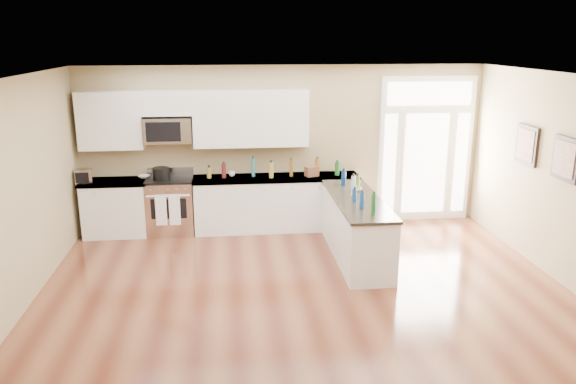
{
  "coord_description": "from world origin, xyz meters",
  "views": [
    {
      "loc": [
        -0.95,
        -5.62,
        3.25
      ],
      "look_at": [
        -0.14,
        2.0,
        1.13
      ],
      "focal_mm": 35.0,
      "sensor_mm": 36.0,
      "label": 1
    }
  ],
  "objects": [
    {
      "name": "bowl_left",
      "position": [
        -2.4,
        3.83,
        0.96
      ],
      "size": [
        0.22,
        0.22,
        0.05
      ],
      "primitive_type": "imported",
      "rotation": [
        0.0,
        0.0,
        -0.19
      ],
      "color": "white",
      "rests_on": "back_cabinet_left"
    },
    {
      "name": "cup_counter",
      "position": [
        -0.92,
        3.79,
        0.98
      ],
      "size": [
        0.14,
        0.14,
        0.09
      ],
      "primitive_type": "imported",
      "rotation": [
        0.0,
        0.0,
        0.29
      ],
      "color": "white",
      "rests_on": "back_cabinet_right"
    },
    {
      "name": "ground",
      "position": [
        0.0,
        0.0,
        0.0
      ],
      "size": [
        8.0,
        8.0,
        0.0
      ],
      "primitive_type": "plane",
      "color": "#562718"
    },
    {
      "name": "entry_door",
      "position": [
        2.55,
        3.95,
        1.3
      ],
      "size": [
        1.7,
        0.1,
        2.6
      ],
      "color": "white",
      "rests_on": "ground"
    },
    {
      "name": "counter_bottles",
      "position": [
        0.3,
        3.1,
        1.07
      ],
      "size": [
        2.41,
        2.4,
        0.31
      ],
      "color": "#19591E",
      "rests_on": "back_cabinet_right"
    },
    {
      "name": "kitchen_range",
      "position": [
        -1.97,
        3.69,
        0.48
      ],
      "size": [
        0.78,
        0.69,
        1.08
      ],
      "color": "silver",
      "rests_on": "ground"
    },
    {
      "name": "back_cabinet_left",
      "position": [
        -2.87,
        3.69,
        0.44
      ],
      "size": [
        1.1,
        0.66,
        0.94
      ],
      "color": "white",
      "rests_on": "ground"
    },
    {
      "name": "upper_cabinet_short",
      "position": [
        -1.95,
        3.83,
        2.2
      ],
      "size": [
        0.82,
        0.33,
        0.4
      ],
      "primitive_type": "cube",
      "color": "white",
      "rests_on": "room_shell"
    },
    {
      "name": "microwave",
      "position": [
        -1.95,
        3.8,
        1.76
      ],
      "size": [
        0.78,
        0.41,
        0.42
      ],
      "color": "silver",
      "rests_on": "room_shell"
    },
    {
      "name": "cardboard_box",
      "position": [
        0.45,
        3.66,
        1.02
      ],
      "size": [
        0.25,
        0.21,
        0.17
      ],
      "primitive_type": "cube",
      "rotation": [
        0.0,
        0.0,
        0.34
      ],
      "color": "brown",
      "rests_on": "back_cabinet_right"
    },
    {
      "name": "upper_cabinet_left",
      "position": [
        -2.88,
        3.83,
        1.93
      ],
      "size": [
        1.04,
        0.33,
        0.95
      ],
      "primitive_type": "cube",
      "color": "white",
      "rests_on": "room_shell"
    },
    {
      "name": "room_shell",
      "position": [
        0.0,
        0.0,
        1.71
      ],
      "size": [
        8.0,
        8.0,
        8.0
      ],
      "color": "tan",
      "rests_on": "ground"
    },
    {
      "name": "peninsula_cabinet",
      "position": [
        0.93,
        2.24,
        0.43
      ],
      "size": [
        0.69,
        2.32,
        0.94
      ],
      "color": "white",
      "rests_on": "ground"
    },
    {
      "name": "upper_cabinet_right",
      "position": [
        -0.57,
        3.83,
        1.93
      ],
      "size": [
        1.94,
        0.33,
        0.95
      ],
      "primitive_type": "cube",
      "color": "white",
      "rests_on": "room_shell"
    },
    {
      "name": "toaster_oven",
      "position": [
        -3.33,
        3.6,
        1.05
      ],
      "size": [
        0.29,
        0.24,
        0.23
      ],
      "primitive_type": "cube",
      "rotation": [
        0.0,
        0.0,
        0.15
      ],
      "color": "silver",
      "rests_on": "back_cabinet_left"
    },
    {
      "name": "bowl_peninsula",
      "position": [
        1.0,
        2.63,
        0.97
      ],
      "size": [
        0.22,
        0.22,
        0.05
      ],
      "primitive_type": "imported",
      "rotation": [
        0.0,
        0.0,
        -0.32
      ],
      "color": "white",
      "rests_on": "peninsula_cabinet"
    },
    {
      "name": "wall_art_near",
      "position": [
        3.47,
        2.2,
        1.7
      ],
      "size": [
        0.05,
        0.58,
        0.58
      ],
      "color": "black",
      "rests_on": "room_shell"
    },
    {
      "name": "back_cabinet_right",
      "position": [
        -0.16,
        3.69,
        0.44
      ],
      "size": [
        2.85,
        0.66,
        0.94
      ],
      "color": "white",
      "rests_on": "ground"
    },
    {
      "name": "stockpot",
      "position": [
        -2.09,
        3.65,
        1.06
      ],
      "size": [
        0.29,
        0.29,
        0.22
      ],
      "primitive_type": "cylinder",
      "rotation": [
        0.0,
        0.0,
        -0.04
      ],
      "color": "black",
      "rests_on": "kitchen_range"
    },
    {
      "name": "wall_art_far",
      "position": [
        3.47,
        1.2,
        1.7
      ],
      "size": [
        0.05,
        0.58,
        0.58
      ],
      "color": "black",
      "rests_on": "room_shell"
    }
  ]
}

